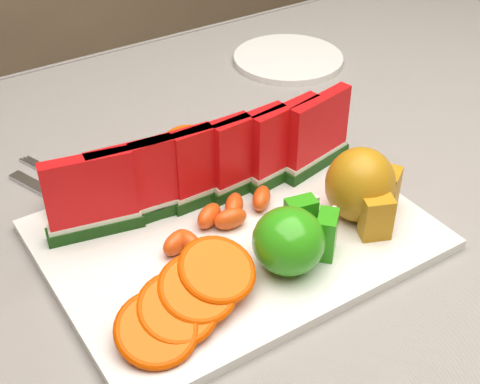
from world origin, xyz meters
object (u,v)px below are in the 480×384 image
platter (235,235)px  apple_cluster (293,238)px  fork (56,195)px  pear_cluster (363,187)px  side_plate (288,59)px

platter → apple_cluster: 0.09m
platter → fork: bearing=127.1°
platter → fork: (-0.14, 0.18, -0.00)m
pear_cluster → side_plate: size_ratio=0.40×
apple_cluster → pear_cluster: (0.11, 0.02, 0.01)m
platter → side_plate: bearing=46.4°
pear_cluster → platter: bearing=158.6°
platter → pear_cluster: pear_cluster is taller
side_plate → pear_cluster: bearing=-115.5°
apple_cluster → pear_cluster: bearing=11.6°
apple_cluster → side_plate: (0.30, 0.41, -0.04)m
apple_cluster → pear_cluster: pear_cluster is taller
pear_cluster → side_plate: 0.43m
pear_cluster → fork: 0.36m
platter → side_plate: 0.46m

